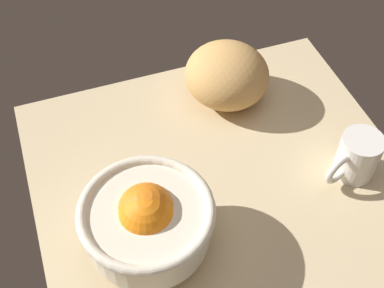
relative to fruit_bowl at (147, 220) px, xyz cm
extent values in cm
cube|color=#CAB387|center=(-4.63, -15.19, -8.70)|extent=(83.68, 63.02, 3.00)
cylinder|color=beige|center=(-0.09, 0.02, -5.72)|extent=(9.72, 9.72, 2.96)
cylinder|color=beige|center=(-0.09, 0.02, -0.93)|extent=(18.46, 18.46, 6.62)
torus|color=beige|center=(-0.09, 0.02, 2.37)|extent=(20.06, 20.06, 1.60)
sphere|color=orange|center=(0.75, -0.20, 0.90)|extent=(8.60, 8.60, 8.60)
sphere|color=orange|center=(-0.09, 0.02, 0.79)|extent=(7.95, 7.95, 7.95)
sphere|color=orange|center=(-0.09, 0.02, 0.78)|extent=(7.92, 7.92, 7.92)
sphere|color=orange|center=(-0.09, 0.02, 0.89)|extent=(8.51, 8.51, 8.51)
sphere|color=orange|center=(-0.09, 0.02, 0.68)|extent=(7.32, 7.32, 7.32)
ellipsoid|color=tan|center=(26.32, -23.16, -1.50)|extent=(22.22, 22.18, 11.40)
cylinder|color=silver|center=(2.07, -37.21, -3.03)|extent=(7.04, 7.04, 8.33)
torus|color=silver|center=(0.60, -32.72, -3.03)|extent=(2.96, 5.95, 5.86)
camera|label=1|loc=(-40.51, 7.31, 65.66)|focal=49.16mm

